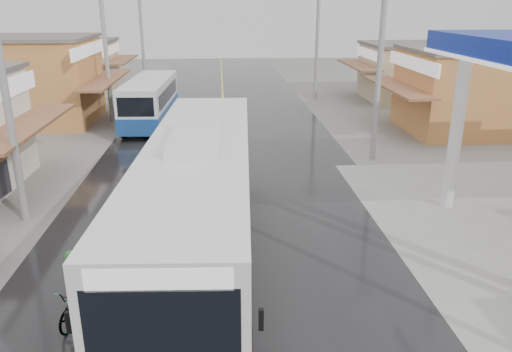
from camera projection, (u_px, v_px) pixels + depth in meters
name	position (u px, v px, depth m)	size (l,w,h in m)	color
road	(226.00, 162.00, 23.40)	(12.00, 90.00, 0.02)	black
centre_line	(226.00, 161.00, 23.39)	(0.15, 90.00, 0.01)	#D8CC4C
utility_poles_left	(79.00, 159.00, 23.87)	(1.60, 50.00, 8.00)	gray
utility_poles_right	(372.00, 159.00, 23.87)	(1.60, 36.00, 8.00)	gray
coach_bus	(200.00, 205.00, 13.50)	(3.42, 12.85, 3.98)	silver
second_bus	(150.00, 101.00, 29.82)	(2.63, 8.40, 2.75)	silver
cyclist	(79.00, 296.00, 11.62)	(1.06, 1.88, 1.92)	black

